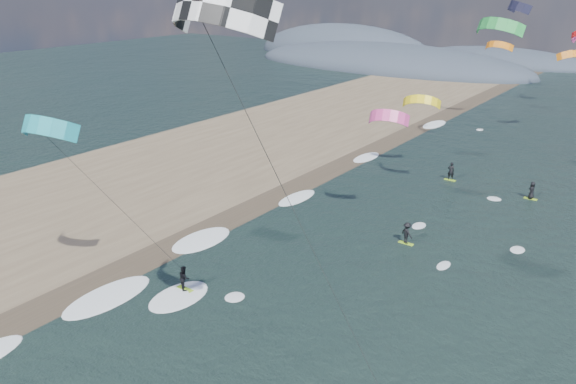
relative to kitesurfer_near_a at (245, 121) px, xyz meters
The scene contains 8 objects.
sand_strip 32.94m from the kitesurfer_near_a, 164.29° to the left, with size 26.00×240.00×0.00m, color brown.
wet_sand_strip 23.20m from the kitesurfer_near_a, 154.25° to the left, with size 3.00×240.00×0.00m, color #382D23.
coastal_hills 117.82m from the kitesurfer_near_a, 115.10° to the left, with size 80.00×41.00×15.00m.
kitesurfer_near_a is the anchor object (origin of this frame).
kitesurfer_near_b 15.71m from the kitesurfer_near_a, 166.93° to the left, with size 6.91×8.43×12.31m.
far_kitesurfers 31.85m from the kitesurfer_near_a, 95.48° to the left, with size 8.57×15.82×1.77m.
bg_kite_field 55.14m from the kitesurfer_near_a, 95.49° to the left, with size 13.15×68.78×9.43m.
shoreline_surf 24.48m from the kitesurfer_near_a, 140.51° to the left, with size 2.40×79.40×0.11m.
Camera 1 is at (16.08, -11.11, 18.01)m, focal length 35.00 mm.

